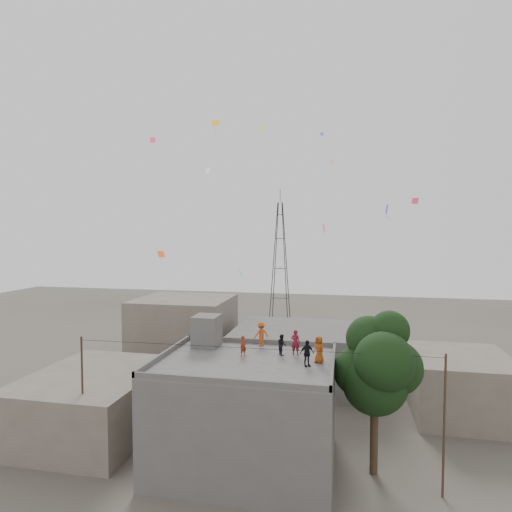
{
  "coord_description": "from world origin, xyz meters",
  "views": [
    {
      "loc": [
        5.47,
        -23.52,
        13.43
      ],
      "look_at": [
        0.26,
        1.63,
        12.04
      ],
      "focal_mm": 30.0,
      "sensor_mm": 36.0,
      "label": 1
    }
  ],
  "objects_px": {
    "stair_head_box": "(207,331)",
    "transmission_tower": "(280,262)",
    "tree": "(378,366)",
    "person_dark_adult": "(307,353)",
    "person_red_adult": "(295,342)"
  },
  "relations": [
    {
      "from": "person_red_adult",
      "to": "transmission_tower",
      "type": "bearing_deg",
      "value": -68.9
    },
    {
      "from": "transmission_tower",
      "to": "person_dark_adult",
      "type": "relative_size",
      "value": 13.77
    },
    {
      "from": "tree",
      "to": "person_red_adult",
      "type": "relative_size",
      "value": 5.97
    },
    {
      "from": "tree",
      "to": "person_red_adult",
      "type": "distance_m",
      "value": 4.92
    },
    {
      "from": "stair_head_box",
      "to": "person_red_adult",
      "type": "distance_m",
      "value": 5.92
    },
    {
      "from": "transmission_tower",
      "to": "person_red_adult",
      "type": "height_order",
      "value": "transmission_tower"
    },
    {
      "from": "stair_head_box",
      "to": "person_red_adult",
      "type": "xyz_separation_m",
      "value": [
        5.86,
        -0.83,
        -0.24
      ]
    },
    {
      "from": "stair_head_box",
      "to": "transmission_tower",
      "type": "bearing_deg",
      "value": 91.23
    },
    {
      "from": "stair_head_box",
      "to": "person_dark_adult",
      "type": "height_order",
      "value": "stair_head_box"
    },
    {
      "from": "stair_head_box",
      "to": "person_dark_adult",
      "type": "xyz_separation_m",
      "value": [
        6.71,
        -2.9,
        -0.27
      ]
    },
    {
      "from": "stair_head_box",
      "to": "transmission_tower",
      "type": "xyz_separation_m",
      "value": [
        -0.8,
        37.4,
        1.97
      ]
    },
    {
      "from": "stair_head_box",
      "to": "transmission_tower",
      "type": "height_order",
      "value": "transmission_tower"
    },
    {
      "from": "person_red_adult",
      "to": "person_dark_adult",
      "type": "height_order",
      "value": "person_red_adult"
    },
    {
      "from": "stair_head_box",
      "to": "tree",
      "type": "height_order",
      "value": "tree"
    },
    {
      "from": "person_dark_adult",
      "to": "tree",
      "type": "bearing_deg",
      "value": -20.42
    }
  ]
}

